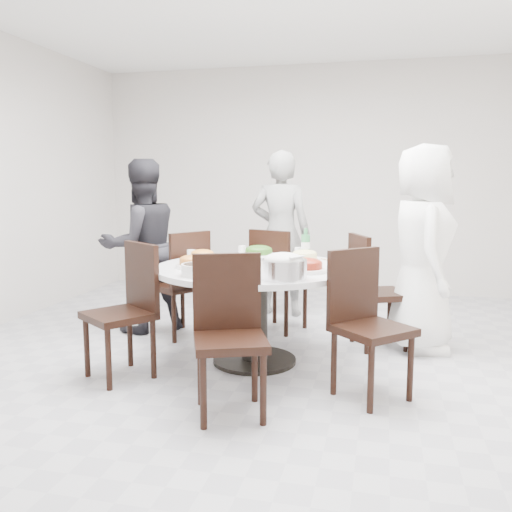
% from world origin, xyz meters
% --- Properties ---
extents(floor, '(6.00, 6.00, 0.01)m').
position_xyz_m(floor, '(0.00, 0.00, 0.00)').
color(floor, '#B5B5BA').
rests_on(floor, ground).
extents(wall_back, '(6.00, 0.01, 2.80)m').
position_xyz_m(wall_back, '(0.00, 3.00, 1.40)').
color(wall_back, beige).
rests_on(wall_back, ground).
extents(wall_front, '(6.00, 0.01, 2.80)m').
position_xyz_m(wall_front, '(0.00, -3.00, 1.40)').
color(wall_front, beige).
rests_on(wall_front, ground).
extents(dining_table, '(1.50, 1.50, 0.75)m').
position_xyz_m(dining_table, '(-0.34, 0.11, 0.38)').
color(dining_table, white).
rests_on(dining_table, floor).
extents(chair_ne, '(0.55, 0.55, 0.95)m').
position_xyz_m(chair_ne, '(0.58, 0.73, 0.47)').
color(chair_ne, black).
rests_on(chair_ne, floor).
extents(chair_n, '(0.54, 0.54, 0.95)m').
position_xyz_m(chair_n, '(-0.32, 1.06, 0.47)').
color(chair_n, black).
rests_on(chair_n, floor).
extents(chair_nw, '(0.58, 0.58, 0.95)m').
position_xyz_m(chair_nw, '(-1.18, 0.66, 0.47)').
color(chair_nw, black).
rests_on(chair_nw, floor).
extents(chair_sw, '(0.59, 0.59, 0.95)m').
position_xyz_m(chair_sw, '(-1.19, -0.43, 0.47)').
color(chair_sw, black).
rests_on(chair_sw, floor).
extents(chair_s, '(0.55, 0.55, 0.95)m').
position_xyz_m(chair_s, '(-0.26, -0.84, 0.47)').
color(chair_s, black).
rests_on(chair_s, floor).
extents(chair_se, '(0.59, 0.59, 0.95)m').
position_xyz_m(chair_se, '(0.55, -0.39, 0.47)').
color(chair_se, black).
rests_on(chair_se, floor).
extents(diner_right, '(0.63, 0.88, 1.68)m').
position_xyz_m(diner_right, '(0.91, 0.74, 0.84)').
color(diner_right, white).
rests_on(diner_right, floor).
extents(diner_middle, '(0.62, 0.41, 1.69)m').
position_xyz_m(diner_middle, '(-0.44, 1.64, 0.85)').
color(diner_middle, black).
rests_on(diner_middle, floor).
extents(diner_left, '(0.97, 0.97, 1.58)m').
position_xyz_m(diner_left, '(-1.56, 0.74, 0.79)').
color(diner_left, black).
rests_on(diner_left, floor).
extents(dish_greens, '(0.29, 0.29, 0.08)m').
position_xyz_m(dish_greens, '(-0.42, 0.59, 0.79)').
color(dish_greens, white).
rests_on(dish_greens, dining_table).
extents(dish_pale, '(0.25, 0.25, 0.07)m').
position_xyz_m(dish_pale, '(-0.01, 0.43, 0.78)').
color(dish_pale, white).
rests_on(dish_pale, dining_table).
extents(dish_orange, '(0.23, 0.23, 0.06)m').
position_xyz_m(dish_orange, '(-0.81, 0.27, 0.78)').
color(dish_orange, white).
rests_on(dish_orange, dining_table).
extents(dish_redbrown, '(0.30, 0.30, 0.07)m').
position_xyz_m(dish_redbrown, '(0.07, -0.06, 0.79)').
color(dish_redbrown, white).
rests_on(dish_redbrown, dining_table).
extents(dish_tofu, '(0.25, 0.25, 0.07)m').
position_xyz_m(dish_tofu, '(-0.77, -0.07, 0.78)').
color(dish_tofu, white).
rests_on(dish_tofu, dining_table).
extents(rice_bowl, '(0.30, 0.30, 0.13)m').
position_xyz_m(rice_bowl, '(-0.03, -0.37, 0.81)').
color(rice_bowl, silver).
rests_on(rice_bowl, dining_table).
extents(soup_bowl, '(0.26, 0.26, 0.08)m').
position_xyz_m(soup_bowl, '(-0.60, -0.38, 0.79)').
color(soup_bowl, white).
rests_on(soup_bowl, dining_table).
extents(beverage_bottle, '(0.07, 0.07, 0.25)m').
position_xyz_m(beverage_bottle, '(-0.03, 0.60, 0.88)').
color(beverage_bottle, '#337F49').
rests_on(beverage_bottle, dining_table).
extents(tea_cups, '(0.07, 0.07, 0.08)m').
position_xyz_m(tea_cups, '(-0.38, 0.71, 0.79)').
color(tea_cups, white).
rests_on(tea_cups, dining_table).
extents(chopsticks, '(0.24, 0.04, 0.01)m').
position_xyz_m(chopsticks, '(-0.33, 0.79, 0.76)').
color(chopsticks, tan).
rests_on(chopsticks, dining_table).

